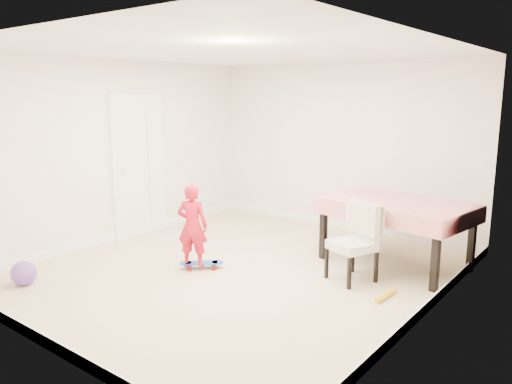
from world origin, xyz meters
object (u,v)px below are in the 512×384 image
Objects in this scene: child at (192,229)px; skateboard at (202,265)px; balloon at (24,273)px; dining_table at (395,233)px; dining_chair at (352,243)px.

skateboard is at bearing -157.23° from child.
skateboard is at bearing 53.55° from balloon.
child is 1.95m from balloon.
dining_table is 2.51m from child.
balloon is at bearing -124.27° from dining_table.
dining_table is 3.25× the size of skateboard.
dining_chair reaches higher than balloon.
balloon is (-1.20, -1.62, 0.10)m from skateboard.
balloon is (-2.83, -2.39, -0.31)m from dining_chair.
dining_table is 6.21× the size of balloon.
balloon is (-3.00, -3.21, -0.27)m from dining_table.
dining_chair is (-0.17, -0.82, 0.04)m from dining_table.
child is (-1.70, -0.85, 0.06)m from dining_chair.
child is at bearing -131.78° from dining_chair.
child reaches higher than skateboard.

